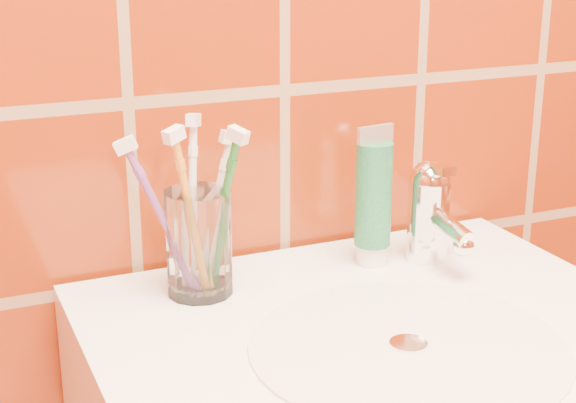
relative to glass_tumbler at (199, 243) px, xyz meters
name	(u,v)px	position (x,y,z in m)	size (l,w,h in m)	color
glass_tumbler	(199,243)	(0.00, 0.00, 0.00)	(0.07, 0.07, 0.11)	white
toothpaste_tube	(373,201)	(0.21, 0.00, 0.02)	(0.05, 0.04, 0.16)	white
faucet	(431,208)	(0.27, -0.02, 0.01)	(0.05, 0.11, 0.12)	white
toothbrush_0	(164,221)	(-0.04, 0.00, 0.03)	(0.09, 0.05, 0.18)	#7D4492
toothbrush_1	(192,205)	(0.00, 0.02, 0.04)	(0.04, 0.05, 0.20)	white
toothbrush_2	(213,212)	(0.02, 0.01, 0.03)	(0.07, 0.03, 0.18)	silver
toothbrush_3	(191,216)	(-0.01, -0.02, 0.04)	(0.06, 0.04, 0.20)	orange
toothbrush_4	(221,213)	(0.02, -0.01, 0.03)	(0.05, 0.06, 0.19)	#1C6A26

